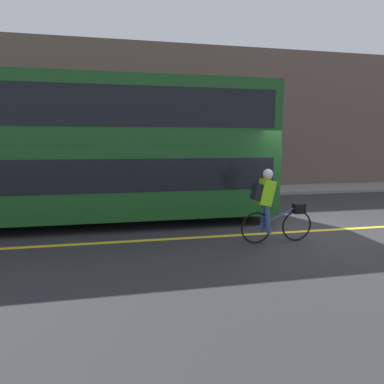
# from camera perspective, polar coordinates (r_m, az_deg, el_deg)

# --- Properties ---
(ground_plane) EXTENTS (80.00, 80.00, 0.00)m
(ground_plane) POSITION_cam_1_polar(r_m,az_deg,el_deg) (8.36, 22.21, -6.55)
(ground_plane) COLOR #2D2D30
(road_center_line) EXTENTS (50.00, 0.14, 0.01)m
(road_center_line) POSITION_cam_1_polar(r_m,az_deg,el_deg) (8.24, 22.75, -6.78)
(road_center_line) COLOR yellow
(road_center_line) RESTS_ON ground_plane
(sidewalk_curb) EXTENTS (60.00, 2.22, 0.12)m
(sidewalk_curb) POSITION_cam_1_polar(r_m,az_deg,el_deg) (13.66, 8.65, 0.24)
(sidewalk_curb) COLOR gray
(sidewalk_curb) RESTS_ON ground_plane
(building_facade) EXTENTS (60.00, 0.30, 6.54)m
(building_facade) POSITION_cam_1_polar(r_m,az_deg,el_deg) (14.74, 7.32, 13.45)
(building_facade) COLOR brown
(building_facade) RESTS_ON ground_plane
(bus) EXTENTS (11.08, 2.58, 3.78)m
(bus) POSITION_cam_1_polar(r_m,az_deg,el_deg) (8.70, -22.98, 7.96)
(bus) COLOR black
(bus) RESTS_ON ground_plane
(cyclist_on_bike) EXTENTS (1.66, 0.32, 1.64)m
(cyclist_on_bike) POSITION_cam_1_polar(r_m,az_deg,el_deg) (6.74, 14.70, -2.14)
(cyclist_on_bike) COLOR black
(cyclist_on_bike) RESTS_ON ground_plane
(trash_bin) EXTENTS (0.58, 0.58, 0.89)m
(trash_bin) POSITION_cam_1_polar(r_m,az_deg,el_deg) (12.87, -18.24, 1.57)
(trash_bin) COLOR #194C23
(trash_bin) RESTS_ON sidewalk_curb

